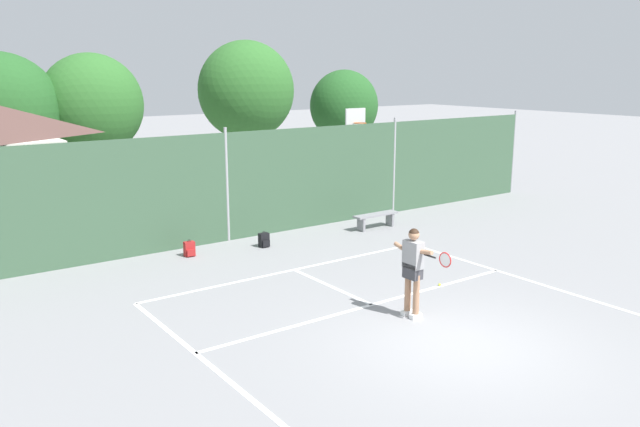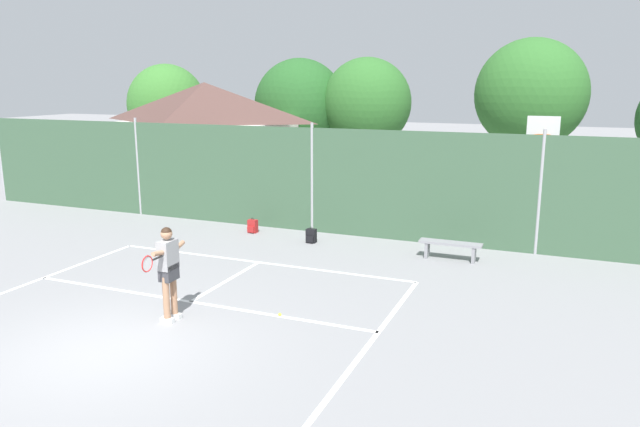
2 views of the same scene
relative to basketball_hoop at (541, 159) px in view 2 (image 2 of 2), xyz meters
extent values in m
plane|color=gray|center=(-6.39, -11.06, -2.31)|extent=(120.00, 120.00, 0.00)
cube|color=white|center=(-6.39, -5.56, -2.31)|extent=(8.20, 0.10, 0.01)
cube|color=white|center=(-2.29, -11.06, -2.31)|extent=(0.10, 11.00, 0.01)
cube|color=white|center=(-6.39, -8.58, -2.31)|extent=(8.20, 0.10, 0.01)
cube|color=white|center=(-6.39, -7.10, -2.31)|extent=(0.10, 2.97, 0.01)
cube|color=#38563D|center=(-6.39, -2.06, -0.72)|extent=(26.00, 0.05, 3.18)
cylinder|color=#99999E|center=(-19.39, -2.06, -0.65)|extent=(0.09, 0.09, 3.33)
cylinder|color=#99999E|center=(-12.89, -2.06, -0.65)|extent=(0.09, 0.09, 3.33)
cylinder|color=#99999E|center=(-6.39, -2.06, -0.65)|extent=(0.09, 0.09, 3.33)
cylinder|color=#99999E|center=(0.11, -2.06, -0.65)|extent=(0.09, 0.09, 3.33)
cylinder|color=#284CB2|center=(0.00, 0.06, -0.79)|extent=(0.12, 0.12, 3.05)
cube|color=white|center=(0.00, -0.04, 0.94)|extent=(0.90, 0.06, 0.60)
torus|color=#D85919|center=(0.00, -0.31, 0.72)|extent=(0.48, 0.48, 0.02)
cube|color=silver|center=(-13.32, 2.89, -0.85)|extent=(6.67, 4.02, 2.91)
pyramid|color=#513833|center=(-13.32, 2.89, 1.39)|extent=(7.21, 4.35, 1.59)
cylinder|color=brown|center=(-18.02, 6.66, -1.48)|extent=(0.36, 0.36, 1.66)
ellipsoid|color=#38752D|center=(-18.02, 6.66, 1.07)|extent=(4.04, 3.63, 4.04)
cylinder|color=brown|center=(-10.71, 6.66, -1.47)|extent=(0.36, 0.36, 1.68)
ellipsoid|color=#235623|center=(-10.71, 6.66, 1.15)|extent=(4.21, 3.79, 4.21)
cylinder|color=brown|center=(-7.51, 6.66, -1.33)|extent=(0.36, 0.36, 1.97)
ellipsoid|color=#2D6628|center=(-7.51, 6.66, 1.31)|extent=(3.89, 3.50, 3.89)
cylinder|color=brown|center=(-0.78, 6.66, -1.21)|extent=(0.36, 0.36, 2.20)
ellipsoid|color=#2D6628|center=(-0.78, 6.66, 1.73)|extent=(4.32, 3.89, 4.32)
cube|color=silver|center=(-6.16, -9.44, -2.26)|extent=(0.26, 0.13, 0.10)
cube|color=silver|center=(-6.15, -9.68, -2.26)|extent=(0.26, 0.13, 0.10)
cylinder|color=#A37556|center=(-6.16, -9.44, -1.80)|extent=(0.13, 0.13, 0.82)
cylinder|color=#A37556|center=(-6.15, -9.68, -1.80)|extent=(0.13, 0.13, 0.82)
cube|color=#38383D|center=(-6.16, -9.56, -1.33)|extent=(0.25, 0.37, 0.32)
cube|color=gray|center=(-6.16, -9.56, -0.99)|extent=(0.25, 0.41, 0.56)
sphere|color=#A37556|center=(-6.16, -9.56, -0.58)|extent=(0.22, 0.22, 0.22)
sphere|color=black|center=(-6.16, -9.56, -0.56)|extent=(0.21, 0.21, 0.21)
cylinder|color=#A37556|center=(-6.13, -9.76, -0.89)|extent=(0.10, 0.56, 0.17)
cylinder|color=#A37556|center=(-6.16, -9.28, -0.94)|extent=(0.10, 0.51, 0.22)
cylinder|color=black|center=(-6.10, -9.96, -0.94)|extent=(0.04, 0.30, 0.04)
torus|color=red|center=(-6.04, -10.31, -0.94)|extent=(0.03, 0.30, 0.30)
cylinder|color=silver|center=(-6.04, -10.31, -0.94)|extent=(0.01, 0.26, 0.26)
sphere|color=#CCE033|center=(-4.31, -8.58, -2.28)|extent=(0.07, 0.07, 0.07)
cube|color=maroon|center=(-8.01, -2.89, -2.11)|extent=(0.29, 0.20, 0.40)
cube|color=maroon|center=(-8.02, -3.01, -2.19)|extent=(0.23, 0.07, 0.18)
torus|color=black|center=(-8.01, -2.89, -1.89)|extent=(0.09, 0.02, 0.09)
cube|color=black|center=(-5.90, -3.28, -2.11)|extent=(0.28, 0.18, 0.40)
cube|color=black|center=(-5.90, -3.40, -2.19)|extent=(0.22, 0.06, 0.18)
torus|color=black|center=(-5.90, -3.28, -1.89)|extent=(0.09, 0.02, 0.09)
cube|color=gray|center=(-1.90, -3.49, -1.86)|extent=(1.60, 0.36, 0.06)
cube|color=gray|center=(-2.50, -3.49, -2.09)|extent=(0.08, 0.32, 0.45)
cube|color=gray|center=(-1.30, -3.49, -2.09)|extent=(0.08, 0.32, 0.45)
camera|label=1|loc=(-14.82, -18.41, 2.61)|focal=35.79mm
camera|label=2|loc=(0.60, -18.44, 2.19)|focal=33.41mm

